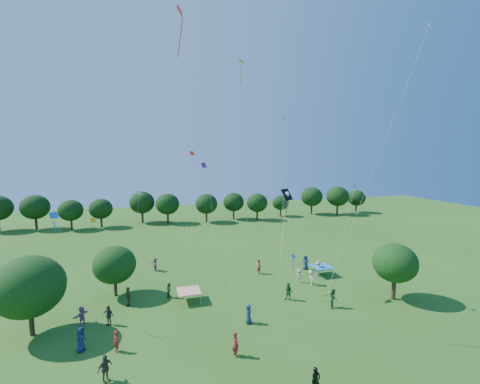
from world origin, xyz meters
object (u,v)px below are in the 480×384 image
object	(u,v)px
near_tree_east	(395,263)
tent_red_stripe	(189,291)
tent_blue	(321,267)
man_in_black	(316,381)
near_tree_west	(29,287)
near_tree_north	(115,265)
red_high_kite	(189,70)
pirate_kite	(287,196)

from	to	relation	value
near_tree_east	tent_red_stripe	distance (m)	20.32
near_tree_east	tent_blue	bearing A→B (deg)	114.42
near_tree_east	man_in_black	bearing A→B (deg)	-146.39
near_tree_west	tent_red_stripe	bearing A→B (deg)	11.14
near_tree_north	tent_red_stripe	size ratio (longest dim) A/B	2.33
near_tree_west	red_high_kite	bearing A→B (deg)	-2.84
near_tree_north	man_in_black	bearing A→B (deg)	-54.40
tent_blue	pirate_kite	distance (m)	11.63
red_high_kite	tent_blue	bearing A→B (deg)	19.39
near_tree_west	pirate_kite	xyz separation A→B (m)	(22.39, 1.45, 6.17)
tent_blue	pirate_kite	xyz separation A→B (m)	(-6.24, -3.56, 9.15)
near_tree_west	near_tree_east	distance (m)	32.24
near_tree_north	pirate_kite	distance (m)	18.61
tent_red_stripe	pirate_kite	xyz separation A→B (m)	(9.73, -1.05, 9.15)
tent_blue	red_high_kite	bearing A→B (deg)	-160.61
tent_blue	red_high_kite	xyz separation A→B (m)	(-16.00, -5.63, 19.94)
pirate_kite	tent_blue	bearing A→B (deg)	29.73
near_tree_north	tent_blue	bearing A→B (deg)	-2.09
red_high_kite	tent_red_stripe	bearing A→B (deg)	89.33
tent_red_stripe	pirate_kite	size ratio (longest dim) A/B	0.23
near_tree_north	red_high_kite	world-z (taller)	red_high_kite
near_tree_west	pirate_kite	size ratio (longest dim) A/B	0.67
tent_blue	man_in_black	bearing A→B (deg)	-121.36
near_tree_west	man_in_black	xyz separation A→B (m)	(18.36, -11.85, -3.19)
near_tree_west	red_high_kite	size ratio (longest dim) A/B	0.26
near_tree_west	tent_red_stripe	world-z (taller)	near_tree_west
pirate_kite	red_high_kite	bearing A→B (deg)	-168.03
tent_red_stripe	tent_blue	xyz separation A→B (m)	(15.97, 2.51, 0.00)
near_tree_east	man_in_black	world-z (taller)	near_tree_east
tent_red_stripe	near_tree_east	bearing A→B (deg)	-14.92
near_tree_north	near_tree_east	xyz separation A→B (m)	(26.44, -8.54, 0.44)
near_tree_east	tent_blue	distance (m)	8.86
pirate_kite	red_high_kite	distance (m)	14.70
near_tree_north	tent_blue	distance (m)	23.06
near_tree_east	pirate_kite	world-z (taller)	pirate_kite
tent_red_stripe	near_tree_north	bearing A→B (deg)	154.32
near_tree_west	near_tree_east	xyz separation A→B (m)	(32.13, -2.69, -0.32)
man_in_black	pirate_kite	size ratio (longest dim) A/B	0.17
near_tree_west	tent_blue	xyz separation A→B (m)	(28.63, 5.01, -2.97)
near_tree_west	tent_blue	world-z (taller)	near_tree_west
near_tree_north	pirate_kite	size ratio (longest dim) A/B	0.54
near_tree_west	pirate_kite	distance (m)	23.27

